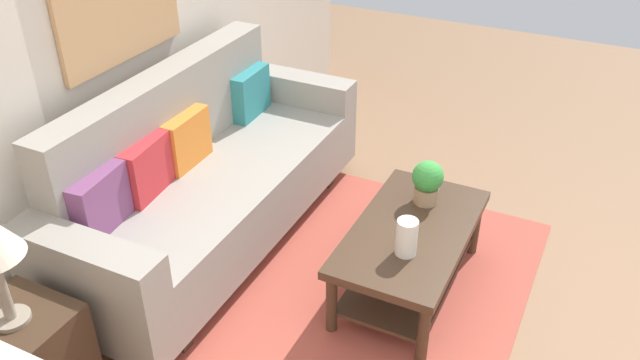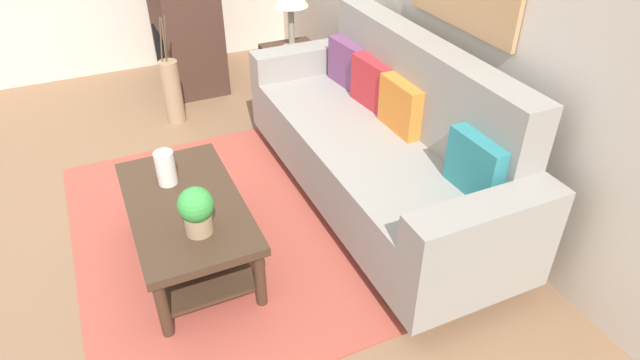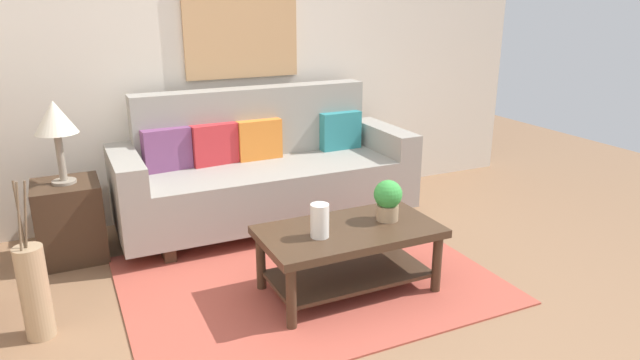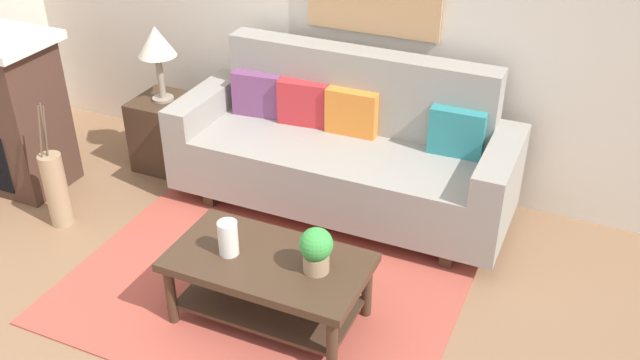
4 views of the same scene
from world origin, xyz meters
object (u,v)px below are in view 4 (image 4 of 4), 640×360
coffee_table (269,275)px  potted_plant_tabletop (316,249)px  throw_pillow_crimson (304,103)px  throw_pillow_plum (258,94)px  throw_pillow_teal (457,132)px  throw_pillow_orange (352,112)px  tabletop_vase (228,238)px  table_lamp (156,44)px  floor_vase (56,190)px  side_table (167,133)px  couch (344,152)px

coffee_table → potted_plant_tabletop: potted_plant_tabletop is taller
coffee_table → potted_plant_tabletop: bearing=3.2°
throw_pillow_crimson → potted_plant_tabletop: size_ratio=1.37×
throw_pillow_plum → throw_pillow_teal: same height
throw_pillow_orange → tabletop_vase: 1.46m
throw_pillow_plum → table_lamp: (-0.73, -0.14, 0.31)m
coffee_table → floor_vase: floor_vase is taller
potted_plant_tabletop → side_table: bearing=145.6°
throw_pillow_crimson → coffee_table: (0.44, -1.41, -0.37)m
throw_pillow_plum → tabletop_vase: (0.59, -1.45, -0.15)m
couch → coffee_table: size_ratio=2.12×
tabletop_vase → throw_pillow_crimson: bearing=98.9°
throw_pillow_teal → table_lamp: (-2.20, -0.14, 0.31)m
side_table → floor_vase: side_table is taller
throw_pillow_plum → throw_pillow_crimson: bearing=0.0°
potted_plant_tabletop → floor_vase: (-2.04, 0.26, -0.31)m
couch → coffee_table: bearing=-86.6°
floor_vase → couch: bearing=30.8°
potted_plant_tabletop → floor_vase: potted_plant_tabletop is taller
throw_pillow_crimson → floor_vase: (-1.32, -1.13, -0.41)m
throw_pillow_crimson → floor_vase: size_ratio=0.68×
couch → table_lamp: (-1.47, -0.02, 0.56)m
tabletop_vase → couch: bearing=83.9°
side_table → coffee_table: bearing=-39.3°
couch → throw_pillow_orange: 0.28m
throw_pillow_plum → table_lamp: table_lamp is taller
throw_pillow_orange → throw_pillow_teal: size_ratio=1.00×
couch → throw_pillow_crimson: bearing=161.2°
throw_pillow_teal → tabletop_vase: (-0.88, -1.45, -0.15)m
throw_pillow_plum → throw_pillow_orange: (0.73, 0.00, 0.00)m
couch → coffee_table: 1.29m
throw_pillow_plum → side_table: (-0.73, -0.14, -0.40)m
throw_pillow_orange → potted_plant_tabletop: bearing=-75.6°
throw_pillow_orange → coffee_table: bearing=-86.9°
throw_pillow_plum → throw_pillow_teal: 1.47m
throw_pillow_crimson → throw_pillow_orange: same height
couch → throw_pillow_plum: bearing=170.3°
throw_pillow_teal → tabletop_vase: bearing=-121.1°
coffee_table → couch: bearing=93.4°
coffee_table → table_lamp: (-1.54, 1.26, 0.68)m
table_lamp → throw_pillow_crimson: bearing=7.5°
throw_pillow_teal → potted_plant_tabletop: (-0.38, -1.39, -0.11)m
throw_pillow_crimson → coffee_table: throw_pillow_crimson is taller
throw_pillow_crimson → coffee_table: 1.52m
throw_pillow_orange → side_table: 1.53m
coffee_table → floor_vase: size_ratio=2.07×
throw_pillow_orange → potted_plant_tabletop: size_ratio=1.37×
couch → table_lamp: table_lamp is taller
throw_pillow_plum → throw_pillow_crimson: 0.37m
tabletop_vase → potted_plant_tabletop: 0.50m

